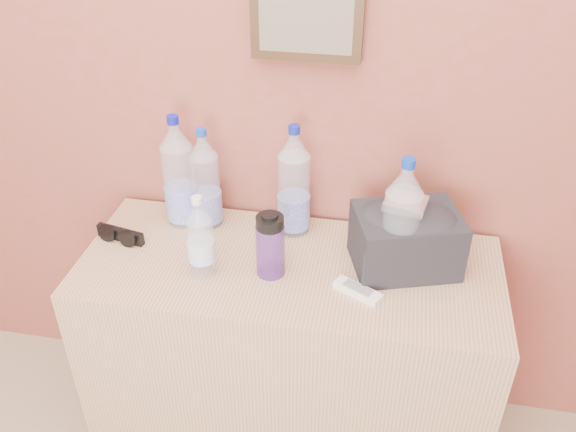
# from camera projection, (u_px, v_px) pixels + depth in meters

# --- Properties ---
(picture_frame) EXTENTS (0.30, 0.03, 0.25)m
(picture_frame) POSITION_uv_depth(u_px,v_px,m) (307.00, 14.00, 1.59)
(picture_frame) COLOR #382311
(picture_frame) RESTS_ON room_shell
(dresser) EXTENTS (1.21, 0.50, 0.76)m
(dresser) POSITION_uv_depth(u_px,v_px,m) (289.00, 357.00, 1.96)
(dresser) COLOR #A3764A
(dresser) RESTS_ON ground
(pet_large_a) EXTENTS (0.10, 0.10, 0.36)m
(pet_large_a) POSITION_uv_depth(u_px,v_px,m) (179.00, 177.00, 1.85)
(pet_large_a) COLOR #ABC2DD
(pet_large_a) RESTS_ON dresser
(pet_large_b) EXTENTS (0.09, 0.09, 0.32)m
(pet_large_b) POSITION_uv_depth(u_px,v_px,m) (205.00, 183.00, 1.85)
(pet_large_b) COLOR white
(pet_large_b) RESTS_ON dresser
(pet_large_c) EXTENTS (0.10, 0.10, 0.35)m
(pet_large_c) POSITION_uv_depth(u_px,v_px,m) (294.00, 186.00, 1.81)
(pet_large_c) COLOR white
(pet_large_c) RESTS_ON dresser
(pet_large_d) EXTENTS (0.10, 0.10, 0.37)m
(pet_large_d) POSITION_uv_depth(u_px,v_px,m) (401.00, 227.00, 1.62)
(pet_large_d) COLOR silver
(pet_large_d) RESTS_ON dresser
(pet_small) EXTENTS (0.07, 0.07, 0.25)m
(pet_small) POSITION_uv_depth(u_px,v_px,m) (201.00, 240.00, 1.66)
(pet_small) COLOR silver
(pet_small) RESTS_ON dresser
(nalgene_bottle) EXTENTS (0.08, 0.08, 0.20)m
(nalgene_bottle) POSITION_uv_depth(u_px,v_px,m) (270.00, 245.00, 1.66)
(nalgene_bottle) COLOR #482085
(nalgene_bottle) RESTS_ON dresser
(sunglasses) EXTENTS (0.16, 0.09, 0.04)m
(sunglasses) POSITION_uv_depth(u_px,v_px,m) (121.00, 234.00, 1.84)
(sunglasses) COLOR black
(sunglasses) RESTS_ON dresser
(ac_remote) EXTENTS (0.14, 0.10, 0.02)m
(ac_remote) POSITION_uv_depth(u_px,v_px,m) (358.00, 291.00, 1.64)
(ac_remote) COLOR silver
(ac_remote) RESTS_ON dresser
(toiletry_bag) EXTENTS (0.33, 0.28, 0.19)m
(toiletry_bag) POSITION_uv_depth(u_px,v_px,m) (406.00, 237.00, 1.69)
(toiletry_bag) COLOR black
(toiletry_bag) RESTS_ON dresser
(foil_packet) EXTENTS (0.13, 0.11, 0.02)m
(foil_packet) POSITION_uv_depth(u_px,v_px,m) (406.00, 204.00, 1.64)
(foil_packet) COLOR silver
(foil_packet) RESTS_ON toiletry_bag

